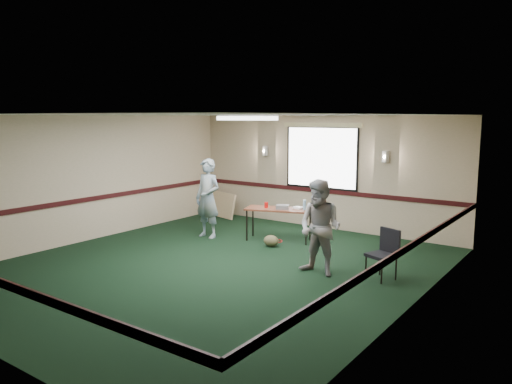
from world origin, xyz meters
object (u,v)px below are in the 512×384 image
Objects in this scene: folding_table at (279,211)px; person_right at (320,228)px; person_left at (208,198)px; projector at (283,207)px; conference_chair at (385,250)px.

person_right is (1.86, -1.57, 0.16)m from folding_table.
person_left is 3.43m from person_right.
projector is 0.16× the size of person_right.
conference_chair is 4.33m from person_left.
person_right is (1.75, -1.56, 0.06)m from projector.
conference_chair is (2.73, -1.12, -0.26)m from projector.
conference_chair is 0.48× the size of person_left.
projector is at bearing -25.26° from folding_table.
projector is 0.15× the size of person_left.
person_right reaches higher than folding_table.
conference_chair is 0.51× the size of person_right.
person_right is at bearing -135.60° from conference_chair.
projector is (0.11, -0.01, 0.10)m from folding_table.
person_right is (3.30, -0.92, -0.06)m from person_left.
folding_table is at bearing 144.69° from person_right.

